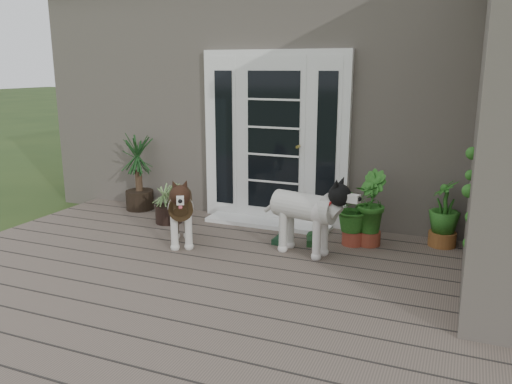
% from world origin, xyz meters
% --- Properties ---
extents(deck, '(6.20, 4.60, 0.12)m').
position_xyz_m(deck, '(0.00, 0.40, 0.06)').
color(deck, '#6B5B4C').
rests_on(deck, ground).
extents(house_main, '(7.40, 4.00, 3.10)m').
position_xyz_m(house_main, '(0.00, 4.65, 1.55)').
color(house_main, '#665E54').
rests_on(house_main, ground).
extents(door_unit, '(1.90, 0.14, 2.15)m').
position_xyz_m(door_unit, '(-0.20, 2.60, 1.19)').
color(door_unit, white).
rests_on(door_unit, deck).
extents(door_step, '(1.60, 0.40, 0.05)m').
position_xyz_m(door_step, '(-0.20, 2.40, 0.14)').
color(door_step, white).
rests_on(door_step, deck).
extents(brindle_dog, '(0.74, 0.91, 0.70)m').
position_xyz_m(brindle_dog, '(-0.84, 1.35, 0.47)').
color(brindle_dog, '#3D2B16').
rests_on(brindle_dog, deck).
extents(white_dog, '(0.97, 0.58, 0.76)m').
position_xyz_m(white_dog, '(0.52, 1.58, 0.50)').
color(white_dog, white).
rests_on(white_dog, deck).
extents(spider_plant, '(0.60, 0.60, 0.59)m').
position_xyz_m(spider_plant, '(-1.42, 2.00, 0.42)').
color(spider_plant, '#808D56').
rests_on(spider_plant, deck).
extents(yucca, '(0.82, 0.82, 1.05)m').
position_xyz_m(yucca, '(-2.13, 2.40, 0.65)').
color(yucca, black).
rests_on(yucca, deck).
extents(herb_a, '(0.69, 0.69, 0.64)m').
position_xyz_m(herb_a, '(0.95, 2.06, 0.44)').
color(herb_a, '#18541B').
rests_on(herb_a, deck).
extents(herb_b, '(0.55, 0.55, 0.62)m').
position_xyz_m(herb_b, '(1.11, 2.13, 0.43)').
color(herb_b, '#195418').
rests_on(herb_b, deck).
extents(herb_c, '(0.43, 0.43, 0.61)m').
position_xyz_m(herb_c, '(1.88, 2.40, 0.43)').
color(herb_c, '#265317').
rests_on(herb_c, deck).
extents(sapling, '(0.54, 0.54, 1.45)m').
position_xyz_m(sapling, '(2.24, 1.41, 0.84)').
color(sapling, '#225919').
rests_on(sapling, deck).
extents(clog_left, '(0.22, 0.34, 0.09)m').
position_xyz_m(clog_left, '(0.51, 1.91, 0.17)').
color(clog_left, '#163918').
rests_on(clog_left, deck).
extents(clog_right, '(0.14, 0.27, 0.08)m').
position_xyz_m(clog_right, '(0.16, 1.81, 0.16)').
color(clog_right, black).
rests_on(clog_right, deck).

